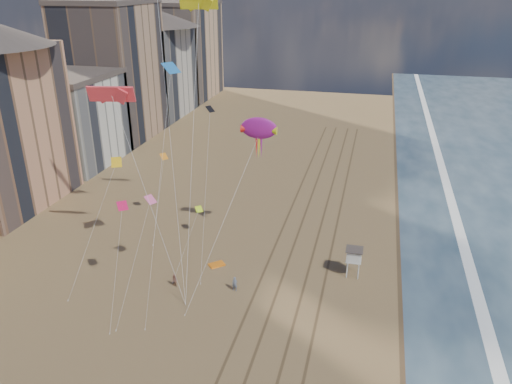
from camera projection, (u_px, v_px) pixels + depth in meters
wet_sand at (429, 230)px, 70.44m from camera, size 260.00×260.00×0.00m
foam at (460, 234)px, 69.51m from camera, size 260.00×260.00×0.00m
tracks at (303, 251)px, 65.13m from camera, size 7.68×120.00×0.01m
buildings at (99, 80)px, 102.18m from camera, size 34.72×131.35×29.00m
lifeguard_stand at (354, 255)px, 58.67m from camera, size 1.99×1.99×3.59m
grounded_kite at (217, 265)px, 61.81m from camera, size 2.18×2.14×0.21m
show_kite at (259, 129)px, 60.19m from camera, size 4.50×8.82×22.82m
kite_flyer_a at (235, 284)px, 56.53m from camera, size 0.64×0.43×1.74m
kite_flyer_b at (174, 281)px, 57.32m from camera, size 0.92×0.83×1.56m
small_kites at (158, 154)px, 56.90m from camera, size 12.12×19.68×21.59m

